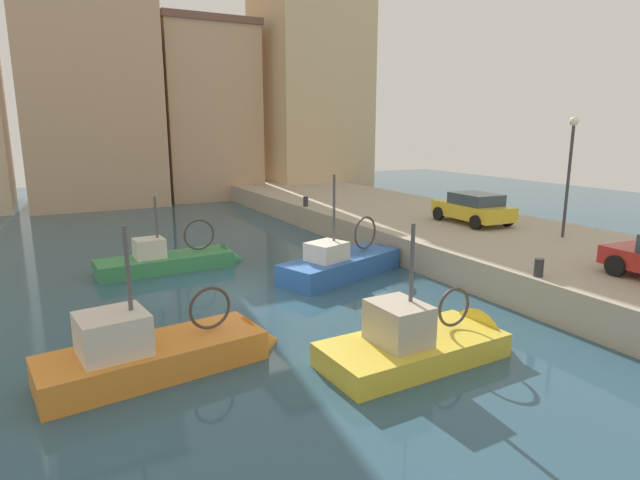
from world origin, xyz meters
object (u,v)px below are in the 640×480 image
object	(u,v)px
fishing_boat_yellow	(427,352)
fishing_boat_orange	(168,363)
parked_car_yellow	(473,208)
quay_streetlamp	(571,157)
mooring_bollard_south	(539,268)
fishing_boat_blue	(346,272)
mooring_bollard_mid	(306,201)
fishing_boat_green	(175,266)

from	to	relation	value
fishing_boat_yellow	fishing_boat_orange	world-z (taller)	fishing_boat_orange
parked_car_yellow	quay_streetlamp	size ratio (longest dim) A/B	0.81
parked_car_yellow	mooring_bollard_south	distance (m)	8.89
fishing_boat_blue	mooring_bollard_south	world-z (taller)	fishing_boat_blue
fishing_boat_yellow	quay_streetlamp	world-z (taller)	quay_streetlamp
fishing_boat_orange	mooring_bollard_south	distance (m)	10.99
mooring_bollard_south	mooring_bollard_mid	world-z (taller)	same
fishing_boat_yellow	fishing_boat_orange	size ratio (longest dim) A/B	0.91
fishing_boat_blue	quay_streetlamp	size ratio (longest dim) A/B	1.30
fishing_boat_blue	fishing_boat_orange	xyz separation A→B (m)	(-7.91, -5.04, 0.05)
parked_car_yellow	fishing_boat_yellow	bearing A→B (deg)	-138.32
fishing_boat_green	parked_car_yellow	world-z (taller)	fishing_boat_green
fishing_boat_blue	parked_car_yellow	bearing A→B (deg)	8.26
fishing_boat_yellow	quay_streetlamp	size ratio (longest dim) A/B	1.14
fishing_boat_yellow	mooring_bollard_south	size ratio (longest dim) A/B	10.00
fishing_boat_orange	parked_car_yellow	world-z (taller)	fishing_boat_orange
fishing_boat_blue	quay_streetlamp	bearing A→B (deg)	-19.20
fishing_boat_green	fishing_boat_blue	size ratio (longest dim) A/B	0.97
parked_car_yellow	mooring_bollard_south	size ratio (longest dim) A/B	7.11
fishing_boat_green	fishing_boat_blue	xyz separation A→B (m)	(5.75, -3.92, 0.00)
fishing_boat_orange	quay_streetlamp	bearing A→B (deg)	7.15
mooring_bollard_south	fishing_boat_yellow	bearing A→B (deg)	-169.85
fishing_boat_blue	quay_streetlamp	world-z (taller)	quay_streetlamp
fishing_boat_green	quay_streetlamp	bearing A→B (deg)	-25.76
fishing_boat_yellow	quay_streetlamp	distance (m)	12.25
fishing_boat_orange	mooring_bollard_mid	xyz separation A→B (m)	(10.81, 14.53, 1.32)
fishing_boat_green	parked_car_yellow	xyz separation A→B (m)	(13.24, -2.83, 1.83)
fishing_boat_blue	fishing_boat_orange	size ratio (longest dim) A/B	1.04
fishing_boat_blue	mooring_bollard_mid	bearing A→B (deg)	73.00
fishing_boat_green	mooring_bollard_mid	bearing A→B (deg)	32.78
fishing_boat_blue	mooring_bollard_mid	world-z (taller)	fishing_boat_blue
mooring_bollard_south	parked_car_yellow	bearing A→B (deg)	58.84
fishing_boat_green	mooring_bollard_south	xyz separation A→B (m)	(8.65, -10.43, 1.38)
fishing_boat_blue	fishing_boat_yellow	distance (m)	7.67
fishing_boat_blue	parked_car_yellow	size ratio (longest dim) A/B	1.61
fishing_boat_blue	fishing_boat_yellow	size ratio (longest dim) A/B	1.14
fishing_boat_blue	mooring_bollard_south	size ratio (longest dim) A/B	11.42
fishing_boat_yellow	fishing_boat_green	bearing A→B (deg)	108.18
fishing_boat_blue	quay_streetlamp	xyz separation A→B (m)	(8.55, -2.98, 4.35)
fishing_boat_orange	mooring_bollard_mid	size ratio (longest dim) A/B	10.99
fishing_boat_blue	mooring_bollard_mid	distance (m)	10.02
fishing_boat_yellow	parked_car_yellow	world-z (taller)	fishing_boat_yellow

